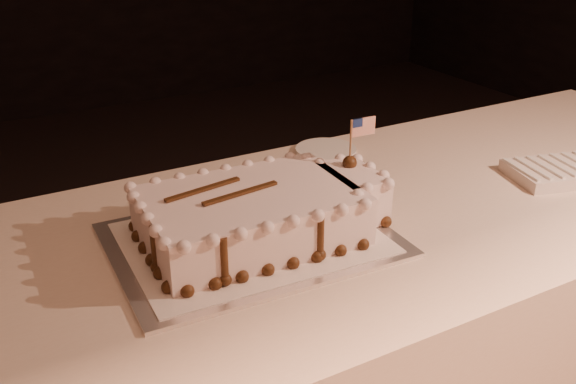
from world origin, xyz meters
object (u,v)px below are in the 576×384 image
napkin_stack (556,172)px  side_plate (326,150)px  banquet_table (334,360)px  sheet_cake (264,212)px  cake_board (251,240)px

napkin_stack → side_plate: (-0.38, 0.40, -0.01)m
napkin_stack → side_plate: 0.55m
banquet_table → sheet_cake: size_ratio=4.80×
sheet_cake → napkin_stack: bearing=-5.8°
banquet_table → napkin_stack: size_ratio=9.99×
banquet_table → cake_board: size_ratio=4.62×
sheet_cake → napkin_stack: sheet_cake is taller
cake_board → side_plate: bearing=43.4°
sheet_cake → napkin_stack: (0.72, -0.07, -0.04)m
cake_board → sheet_cake: (0.03, -0.00, 0.05)m
banquet_table → napkin_stack: napkin_stack is taller
banquet_table → side_plate: 0.52m
banquet_table → side_plate: (0.16, 0.31, 0.38)m
cake_board → side_plate: (0.37, 0.32, 0.00)m
cake_board → napkin_stack: bearing=-3.3°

